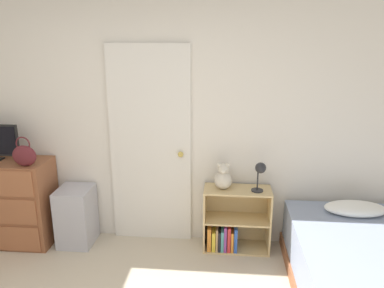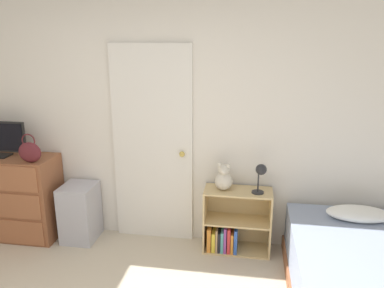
{
  "view_description": "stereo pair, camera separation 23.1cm",
  "coord_description": "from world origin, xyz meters",
  "views": [
    {
      "loc": [
        0.76,
        -1.43,
        2.07
      ],
      "look_at": [
        0.46,
        1.88,
        1.11
      ],
      "focal_mm": 35.0,
      "sensor_mm": 36.0,
      "label": 1
    },
    {
      "loc": [
        0.99,
        -1.4,
        2.07
      ],
      "look_at": [
        0.46,
        1.88,
        1.11
      ],
      "focal_mm": 35.0,
      "sensor_mm": 36.0,
      "label": 2
    }
  ],
  "objects": [
    {
      "name": "bed",
      "position": [
        1.98,
        1.14,
        0.25
      ],
      "size": [
        1.24,
        1.97,
        0.61
      ],
      "color": "brown",
      "rests_on": "ground_plane"
    },
    {
      "name": "desk_lamp",
      "position": [
        1.1,
        1.92,
        0.85
      ],
      "size": [
        0.13,
        0.12,
        0.29
      ],
      "color": "#262628",
      "rests_on": "bookshelf"
    },
    {
      "name": "teddy_bear",
      "position": [
        0.76,
        1.96,
        0.76
      ],
      "size": [
        0.18,
        0.18,
        0.27
      ],
      "color": "beige",
      "rests_on": "bookshelf"
    },
    {
      "name": "door_closed",
      "position": [
        0.02,
        2.11,
        1.01
      ],
      "size": [
        0.82,
        0.09,
        2.01
      ],
      "color": "silver",
      "rests_on": "ground_plane"
    },
    {
      "name": "wall_back",
      "position": [
        0.0,
        2.16,
        1.27
      ],
      "size": [
        10.0,
        0.06,
        2.55
      ],
      "color": "silver",
      "rests_on": "ground_plane"
    },
    {
      "name": "storage_bin",
      "position": [
        -0.73,
        1.93,
        0.3
      ],
      "size": [
        0.33,
        0.37,
        0.6
      ],
      "color": "#ADADB7",
      "rests_on": "ground_plane"
    },
    {
      "name": "dresser",
      "position": [
        -1.5,
        1.89,
        0.44
      ],
      "size": [
        1.03,
        0.43,
        0.89
      ],
      "color": "brown",
      "rests_on": "ground_plane"
    },
    {
      "name": "bookshelf",
      "position": [
        0.85,
        1.97,
        0.25
      ],
      "size": [
        0.66,
        0.29,
        0.64
      ],
      "color": "tan",
      "rests_on": "ground_plane"
    },
    {
      "name": "handbag",
      "position": [
        -1.12,
        1.77,
        0.99
      ],
      "size": [
        0.23,
        0.1,
        0.29
      ],
      "color": "#591E23",
      "rests_on": "dresser"
    }
  ]
}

